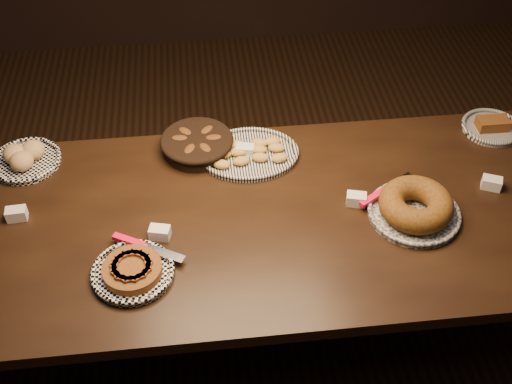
{
  "coord_description": "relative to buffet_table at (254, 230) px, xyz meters",
  "views": [
    {
      "loc": [
        -0.17,
        -1.57,
        2.39
      ],
      "look_at": [
        0.01,
        0.05,
        0.82
      ],
      "focal_mm": 45.0,
      "sensor_mm": 36.0,
      "label": 1
    }
  ],
  "objects": [
    {
      "name": "ground",
      "position": [
        0.0,
        0.0,
        -0.68
      ],
      "size": [
        5.0,
        5.0,
        0.0
      ],
      "primitive_type": "plane",
      "color": "black",
      "rests_on": "ground"
    },
    {
      "name": "buffet_table",
      "position": [
        0.0,
        0.0,
        0.0
      ],
      "size": [
        2.4,
        1.0,
        0.75
      ],
      "color": "black",
      "rests_on": "ground"
    },
    {
      "name": "apple_tart_plate",
      "position": [
        -0.42,
        -0.22,
        0.09
      ],
      "size": [
        0.31,
        0.3,
        0.05
      ],
      "rotation": [
        0.0,
        0.0,
        0.11
      ],
      "color": "white",
      "rests_on": "buffet_table"
    },
    {
      "name": "madeleine_platter",
      "position": [
        0.01,
        0.33,
        0.09
      ],
      "size": [
        0.38,
        0.31,
        0.04
      ],
      "rotation": [
        0.0,
        0.0,
        0.08
      ],
      "color": "black",
      "rests_on": "buffet_table"
    },
    {
      "name": "bundt_cake_plate",
      "position": [
        0.56,
        -0.06,
        0.12
      ],
      "size": [
        0.35,
        0.36,
        0.1
      ],
      "rotation": [
        0.0,
        0.0,
        0.1
      ],
      "color": "black",
      "rests_on": "buffet_table"
    },
    {
      "name": "croissant_basket",
      "position": [
        -0.18,
        0.38,
        0.11
      ],
      "size": [
        0.32,
        0.32,
        0.07
      ],
      "rotation": [
        0.0,
        0.0,
        -0.26
      ],
      "color": "black",
      "rests_on": "buffet_table"
    },
    {
      "name": "bread_roll_plate",
      "position": [
        -0.84,
        0.38,
        0.1
      ],
      "size": [
        0.27,
        0.27,
        0.08
      ],
      "rotation": [
        0.0,
        0.0,
        -0.25
      ],
      "color": "white",
      "rests_on": "buffet_table"
    },
    {
      "name": "loaf_plate",
      "position": [
        1.02,
        0.38,
        0.09
      ],
      "size": [
        0.24,
        0.24,
        0.06
      ],
      "rotation": [
        0.0,
        0.0,
        -0.01
      ],
      "color": "black",
      "rests_on": "buffet_table"
    },
    {
      "name": "tent_cards",
      "position": [
        0.02,
        0.09,
        0.1
      ],
      "size": [
        1.8,
        0.46,
        0.04
      ],
      "color": "white",
      "rests_on": "buffet_table"
    }
  ]
}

